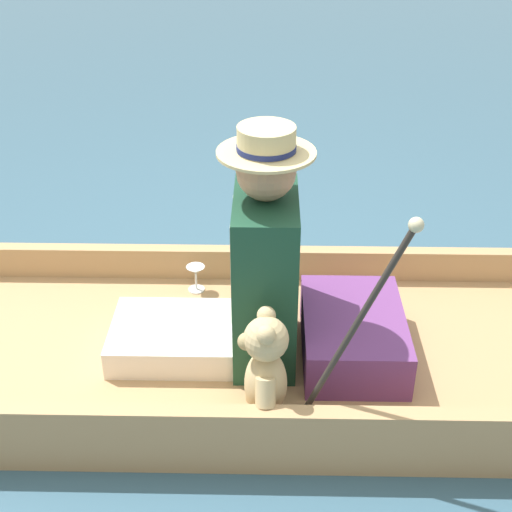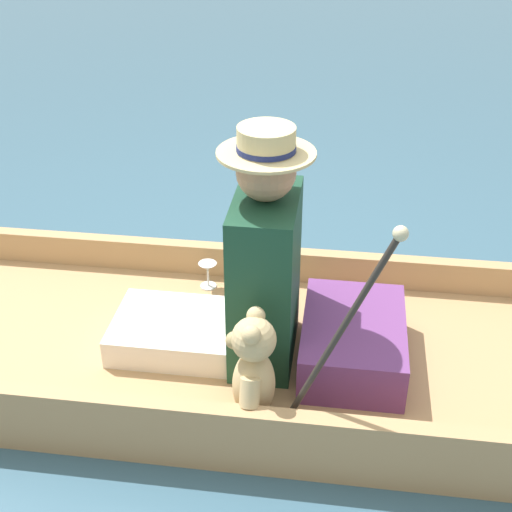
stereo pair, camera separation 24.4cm
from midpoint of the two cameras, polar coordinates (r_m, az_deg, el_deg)
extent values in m
plane|color=#385B70|center=(2.77, -4.59, -9.06)|extent=(16.00, 16.00, 0.00)
cube|color=tan|center=(2.74, -4.64, -8.18)|extent=(1.04, 3.01, 0.11)
cube|color=tan|center=(2.29, -5.90, -13.54)|extent=(0.06, 3.01, 0.14)
cube|color=tan|center=(3.07, -3.91, -0.57)|extent=(0.06, 3.01, 0.14)
cube|color=#6B3875|center=(2.62, 5.10, -6.34)|extent=(0.52, 0.36, 0.18)
cube|color=white|center=(2.68, -9.22, -6.53)|extent=(0.36, 0.46, 0.11)
cube|color=#19422D|center=(2.49, -2.06, -1.96)|extent=(0.40, 0.22, 0.63)
cube|color=beige|center=(2.47, -4.68, -1.00)|extent=(0.04, 0.01, 0.35)
cube|color=white|center=(2.37, -4.92, -1.76)|extent=(0.02, 0.01, 0.38)
cube|color=white|center=(2.55, -4.46, 0.90)|extent=(0.02, 0.01, 0.38)
sphere|color=tan|center=(2.29, -2.25, 6.74)|extent=(0.20, 0.20, 0.20)
cylinder|color=#CCB77F|center=(2.27, -2.28, 8.21)|extent=(0.32, 0.32, 0.01)
cylinder|color=#CCB77F|center=(2.25, -2.31, 9.28)|extent=(0.19, 0.19, 0.08)
cylinder|color=navy|center=(2.26, -2.29, 8.61)|extent=(0.19, 0.19, 0.02)
ellipsoid|color=tan|center=(2.34, -2.25, -10.29)|extent=(0.17, 0.14, 0.25)
sphere|color=tan|center=(2.23, -2.34, -6.76)|extent=(0.14, 0.14, 0.14)
sphere|color=tan|center=(2.24, -3.91, -6.95)|extent=(0.06, 0.06, 0.06)
sphere|color=tan|center=(2.16, -2.45, -6.45)|extent=(0.06, 0.06, 0.06)
sphere|color=tan|center=(2.24, -2.30, -4.88)|extent=(0.06, 0.06, 0.06)
cylinder|color=tan|center=(2.25, -2.40, -10.96)|extent=(0.10, 0.06, 0.11)
cylinder|color=tan|center=(2.38, -2.15, -8.07)|extent=(0.10, 0.06, 0.11)
sphere|color=tan|center=(2.38, -3.12, -12.66)|extent=(0.07, 0.07, 0.07)
sphere|color=tan|center=(2.44, -2.98, -11.21)|extent=(0.07, 0.07, 0.07)
cylinder|color=silver|center=(3.02, -7.10, -2.74)|extent=(0.07, 0.07, 0.01)
cylinder|color=silver|center=(3.00, -7.15, -2.09)|extent=(0.01, 0.01, 0.08)
cone|color=silver|center=(2.97, -7.21, -1.20)|extent=(0.08, 0.08, 0.03)
cylinder|color=#2D2823|center=(2.13, 4.25, -6.48)|extent=(0.02, 0.33, 0.76)
sphere|color=beige|center=(1.94, 9.22, 2.37)|extent=(0.04, 0.04, 0.04)
camera|label=1|loc=(0.12, -92.86, -1.72)|focal=50.00mm
camera|label=2|loc=(0.12, 87.14, 1.72)|focal=50.00mm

